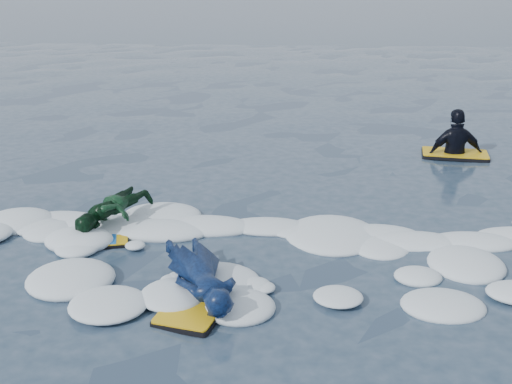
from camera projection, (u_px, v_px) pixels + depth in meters
ground at (253, 289)px, 6.82m from camera, size 120.00×120.00×0.00m
foam_band at (259, 249)px, 7.79m from camera, size 12.00×3.10×0.30m
prone_woman_unit at (201, 278)px, 6.61m from camera, size 1.18×1.71×0.42m
prone_child_unit at (114, 214)px, 8.22m from camera, size 1.05×1.33×0.47m
waiting_rider_unit at (455, 156)px, 11.44m from camera, size 1.22×0.78×1.72m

